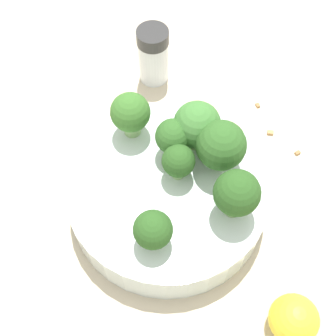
{
  "coord_description": "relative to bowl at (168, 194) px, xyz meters",
  "views": [
    {
      "loc": [
        -0.22,
        0.04,
        0.46
      ],
      "look_at": [
        0.0,
        0.0,
        0.08
      ],
      "focal_mm": 50.0,
      "sensor_mm": 36.0,
      "label": 1
    }
  ],
  "objects": [
    {
      "name": "almond_crumb_2",
      "position": [
        0.04,
        -0.16,
        -0.02
      ],
      "size": [
        0.01,
        0.01,
        0.01
      ],
      "primitive_type": "cube",
      "rotation": [
        0.0,
        0.0,
        1.95
      ],
      "color": "olive",
      "rests_on": "ground_plane"
    },
    {
      "name": "broccoli_floret_6",
      "position": [
        0.04,
        -0.04,
        0.06
      ],
      "size": [
        0.05,
        0.05,
        0.06
      ],
      "color": "#7A9E5B",
      "rests_on": "bowl"
    },
    {
      "name": "lemon_wedge",
      "position": [
        -0.15,
        -0.09,
        -0.0
      ],
      "size": [
        0.05,
        0.05,
        0.05
      ],
      "primitive_type": "sphere",
      "color": "yellow",
      "rests_on": "ground_plane"
    },
    {
      "name": "almond_crumb_0",
      "position": [
        0.11,
        -0.13,
        -0.02
      ],
      "size": [
        0.01,
        0.0,
        0.01
      ],
      "primitive_type": "cube",
      "rotation": [
        0.0,
        0.0,
        0.13
      ],
      "color": "olive",
      "rests_on": "ground_plane"
    },
    {
      "name": "pepper_shaker",
      "position": [
        0.18,
        -0.01,
        0.02
      ],
      "size": [
        0.04,
        0.04,
        0.08
      ],
      "color": "silver",
      "rests_on": "ground_plane"
    },
    {
      "name": "broccoli_floret_2",
      "position": [
        0.07,
        0.03,
        0.06
      ],
      "size": [
        0.04,
        0.04,
        0.05
      ],
      "color": "#8EB770",
      "rests_on": "bowl"
    },
    {
      "name": "almond_crumb_1",
      "position": [
        0.07,
        -0.14,
        -0.02
      ],
      "size": [
        0.01,
        0.01,
        0.01
      ],
      "primitive_type": "cube",
      "rotation": [
        0.0,
        0.0,
        1.24
      ],
      "color": "#AD7F4C",
      "rests_on": "ground_plane"
    },
    {
      "name": "broccoli_floret_3",
      "position": [
        0.04,
        -0.01,
        0.05
      ],
      "size": [
        0.04,
        0.04,
        0.05
      ],
      "color": "#8EB770",
      "rests_on": "bowl"
    },
    {
      "name": "broccoli_floret_1",
      "position": [
        0.01,
        -0.05,
        0.06
      ],
      "size": [
        0.05,
        0.05,
        0.06
      ],
      "color": "#8EB770",
      "rests_on": "bowl"
    },
    {
      "name": "bowl",
      "position": [
        0.0,
        0.0,
        0.0
      ],
      "size": [
        0.21,
        0.21,
        0.05
      ],
      "primitive_type": "cylinder",
      "color": "silver",
      "rests_on": "ground_plane"
    },
    {
      "name": "broccoli_floret_0",
      "position": [
        0.01,
        -0.01,
        0.05
      ],
      "size": [
        0.03,
        0.03,
        0.04
      ],
      "color": "#8EB770",
      "rests_on": "bowl"
    },
    {
      "name": "broccoli_floret_4",
      "position": [
        -0.04,
        -0.06,
        0.06
      ],
      "size": [
        0.04,
        0.04,
        0.06
      ],
      "color": "#84AD66",
      "rests_on": "bowl"
    },
    {
      "name": "ground_plane",
      "position": [
        0.0,
        0.0,
        -0.02
      ],
      "size": [
        3.0,
        3.0,
        0.0
      ],
      "primitive_type": "plane",
      "color": "beige"
    },
    {
      "name": "broccoli_floret_5",
      "position": [
        -0.06,
        0.02,
        0.05
      ],
      "size": [
        0.04,
        0.04,
        0.04
      ],
      "color": "#7A9E5B",
      "rests_on": "bowl"
    }
  ]
}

